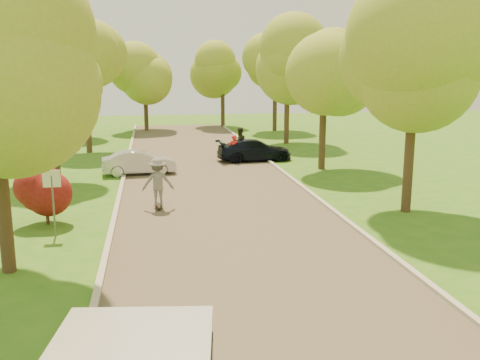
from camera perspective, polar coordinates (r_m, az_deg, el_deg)
ground at (r=14.57m, az=1.64°, el=-9.60°), size 100.00×100.00×0.00m
road at (r=22.11m, az=-2.36°, el=-2.10°), size 8.00×60.00×0.01m
curb_left at (r=21.99m, az=-12.90°, el=-2.33°), size 0.18×60.00×0.12m
curb_right at (r=22.94m, az=7.73°, el=-1.55°), size 0.18×60.00×0.12m
street_sign at (r=17.98m, az=-19.39°, el=-0.92°), size 0.55×0.06×2.17m
red_shrub at (r=19.61m, az=-20.01°, el=-1.34°), size 1.70×1.70×1.95m
tree_l_mida at (r=14.76m, az=-24.23°, el=10.23°), size 4.71×4.60×7.39m
tree_l_midb at (r=25.65m, az=-19.13°, el=9.54°), size 4.30×4.20×6.62m
tree_l_far at (r=35.50m, az=-15.90°, el=11.62°), size 4.92×4.80×7.79m
tree_r_mida at (r=20.70m, az=18.74°, el=11.81°), size 5.13×5.00×7.95m
tree_r_midb at (r=28.83m, az=9.35°, el=10.79°), size 4.51×4.40×7.01m
tree_r_far at (r=38.59m, az=5.45°, el=12.53°), size 5.33×5.20×8.34m
tree_bg_a at (r=43.73m, az=-17.93°, el=11.25°), size 5.12×5.00×7.72m
tree_bg_b at (r=46.59m, az=4.07°, el=12.06°), size 5.12×5.00×7.95m
tree_bg_c at (r=47.30m, az=-9.88°, el=11.28°), size 4.92×4.80×7.33m
tree_bg_d at (r=49.78m, az=-1.62°, el=11.80°), size 5.12×5.00×7.72m
silver_sedan at (r=27.76m, az=-10.73°, el=1.84°), size 3.81×1.63×1.22m
dark_sedan at (r=31.34m, az=1.53°, el=3.22°), size 4.51×2.14×1.27m
longboard at (r=20.92m, az=-8.68°, el=-2.76°), size 0.29×0.96×0.11m
skateboarder at (r=20.70m, az=-8.76°, el=-0.21°), size 1.22×0.72×1.86m
person_striped at (r=30.60m, az=-0.67°, el=3.32°), size 0.61×0.43×1.60m
person_olive at (r=32.08m, az=-0.06°, el=3.96°), size 1.06×0.92×1.87m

